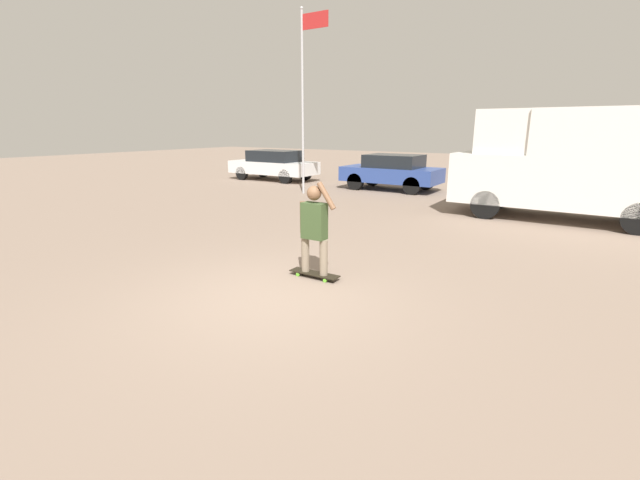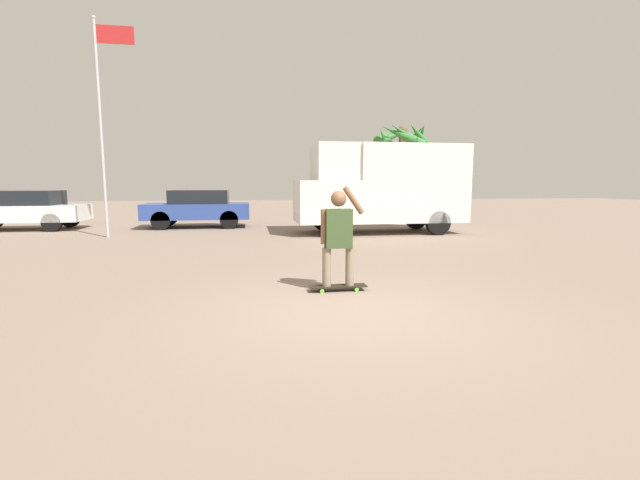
{
  "view_description": "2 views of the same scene",
  "coord_description": "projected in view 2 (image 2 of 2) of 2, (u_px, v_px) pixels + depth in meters",
  "views": [
    {
      "loc": [
        3.99,
        -4.77,
        2.55
      ],
      "look_at": [
        -0.09,
        1.5,
        0.58
      ],
      "focal_mm": 24.0,
      "sensor_mm": 36.0,
      "label": 1
    },
    {
      "loc": [
        -1.38,
        -5.52,
        1.73
      ],
      "look_at": [
        -0.22,
        1.38,
        0.81
      ],
      "focal_mm": 24.0,
      "sensor_mm": 36.0,
      "label": 2
    }
  ],
  "objects": [
    {
      "name": "ground_plane",
      "position": [
        353.0,
        311.0,
        5.85
      ],
      "size": [
        80.0,
        80.0,
        0.0
      ],
      "primitive_type": "plane",
      "color": "gray"
    },
    {
      "name": "skateboard",
      "position": [
        338.0,
        286.0,
        6.95
      ],
      "size": [
        0.93,
        0.24,
        0.08
      ],
      "color": "black",
      "rests_on": "ground_plane"
    },
    {
      "name": "person_skateboarder",
      "position": [
        338.0,
        232.0,
        6.83
      ],
      "size": [
        0.71,
        0.25,
        1.61
      ],
      "color": "gray",
      "rests_on": "skateboard"
    },
    {
      "name": "camper_van",
      "position": [
        383.0,
        186.0,
        15.03
      ],
      "size": [
        5.83,
        2.24,
        3.06
      ],
      "color": "black",
      "rests_on": "ground_plane"
    },
    {
      "name": "parked_car_blue",
      "position": [
        198.0,
        207.0,
        16.99
      ],
      "size": [
        4.06,
        1.86,
        1.48
      ],
      "color": "black",
      "rests_on": "ground_plane"
    },
    {
      "name": "parked_car_white",
      "position": [
        21.0,
        209.0,
        15.99
      ],
      "size": [
        4.45,
        1.85,
        1.47
      ],
      "color": "black",
      "rests_on": "ground_plane"
    },
    {
      "name": "palm_tree_near_van",
      "position": [
        402.0,
        140.0,
        23.83
      ],
      "size": [
        3.31,
        3.33,
        5.13
      ],
      "color": "brown",
      "rests_on": "ground_plane"
    },
    {
      "name": "flagpole",
      "position": [
        103.0,
        112.0,
        13.39
      ],
      "size": [
        1.2,
        0.12,
        6.82
      ],
      "color": "#B7B7BC",
      "rests_on": "ground_plane"
    }
  ]
}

